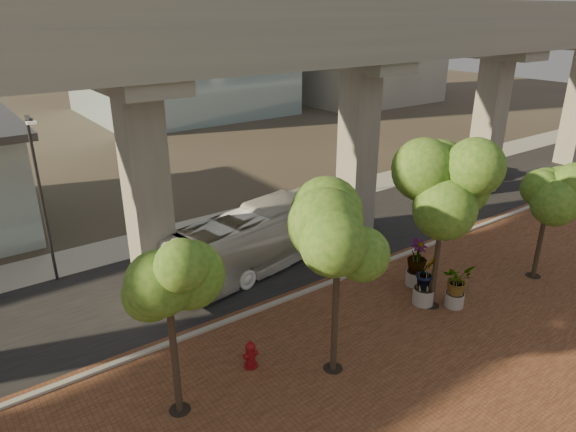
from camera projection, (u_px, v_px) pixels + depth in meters
ground at (290, 273)px, 25.05m from camera, size 160.00×160.00×0.00m
brick_plaza at (417, 356)px, 19.02m from camera, size 70.00×13.00×0.06m
asphalt_road at (268, 257)px, 26.54m from camera, size 90.00×8.00×0.04m
curb_strip at (316, 288)px, 23.51m from camera, size 70.00×0.25×0.16m
far_sidewalk at (217, 224)px, 30.67m from camera, size 90.00×3.00×0.06m
transit_viaduct at (265, 117)px, 23.81m from camera, size 72.00×5.60×12.40m
midrise_block at (362, 8)px, 68.20m from camera, size 18.00×16.00×24.00m
transit_bus at (263, 237)px, 25.19m from camera, size 11.47×4.61×3.11m
parked_car at (483, 168)px, 39.33m from camera, size 4.25×2.91×1.33m
fire_hydrant at (251, 354)px, 18.22m from camera, size 0.54×0.48×1.07m
planter_front at (457, 282)px, 21.70m from camera, size 1.78×1.78×1.96m
planter_right at (417, 258)px, 23.37m from camera, size 2.11×2.11×2.26m
planter_left at (426, 275)px, 21.85m from camera, size 2.07×2.07×2.28m
street_tree_far_west at (167, 277)px, 14.60m from camera, size 3.38×3.38×6.39m
street_tree_near_west at (338, 245)px, 16.49m from camera, size 3.86×3.86×6.63m
street_tree_near_east at (445, 186)px, 20.15m from camera, size 4.14×4.14×7.36m
street_tree_far_east at (549, 195)px, 23.09m from camera, size 3.52×3.52×5.76m
streetlamp_west at (41, 190)px, 22.60m from camera, size 0.39×1.13×7.82m
streetlamp_east at (343, 135)px, 34.08m from camera, size 0.36×1.04×7.18m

